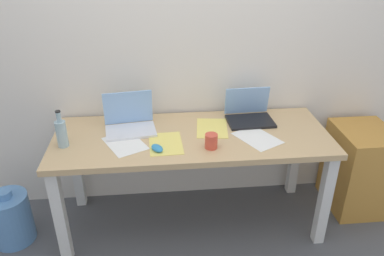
% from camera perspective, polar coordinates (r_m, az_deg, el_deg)
% --- Properties ---
extents(ground_plane, '(8.00, 8.00, 0.00)m').
position_cam_1_polar(ground_plane, '(2.98, 0.00, -13.71)').
color(ground_plane, '#515459').
extents(back_wall, '(5.20, 0.08, 2.60)m').
position_cam_1_polar(back_wall, '(2.73, -0.87, 13.50)').
color(back_wall, silver).
rests_on(back_wall, ground).
extents(desk, '(1.85, 0.71, 0.74)m').
position_cam_1_polar(desk, '(2.60, 0.00, -2.89)').
color(desk, tan).
rests_on(desk, ground).
extents(laptop_left, '(0.36, 0.28, 0.25)m').
position_cam_1_polar(laptop_left, '(2.62, -9.35, 0.86)').
color(laptop_left, silver).
rests_on(laptop_left, desk).
extents(laptop_right, '(0.33, 0.26, 0.22)m').
position_cam_1_polar(laptop_right, '(2.76, 8.59, 2.06)').
color(laptop_right, black).
rests_on(laptop_right, desk).
extents(beer_bottle, '(0.07, 0.07, 0.25)m').
position_cam_1_polar(beer_bottle, '(2.51, -19.05, -0.70)').
color(beer_bottle, '#99B7C1').
rests_on(beer_bottle, desk).
extents(computer_mouse, '(0.10, 0.12, 0.03)m').
position_cam_1_polar(computer_mouse, '(2.37, -5.27, -3.04)').
color(computer_mouse, '#338CC6').
rests_on(computer_mouse, desk).
extents(coffee_mug, '(0.08, 0.08, 0.09)m').
position_cam_1_polar(coffee_mug, '(2.38, 2.91, -1.99)').
color(coffee_mug, '#D84C38').
rests_on(coffee_mug, desk).
extents(paper_sheet_front_left, '(0.32, 0.36, 0.00)m').
position_cam_1_polar(paper_sheet_front_left, '(2.48, -10.06, -2.30)').
color(paper_sheet_front_left, white).
rests_on(paper_sheet_front_left, desk).
extents(paper_sheet_front_right, '(0.33, 0.36, 0.00)m').
position_cam_1_polar(paper_sheet_front_right, '(2.54, 9.79, -1.48)').
color(paper_sheet_front_right, white).
rests_on(paper_sheet_front_right, desk).
extents(paper_sheet_near_back, '(0.24, 0.32, 0.00)m').
position_cam_1_polar(paper_sheet_near_back, '(2.63, 3.03, -0.00)').
color(paper_sheet_near_back, '#F4E06B').
rests_on(paper_sheet_near_back, desk).
extents(paper_yellow_folder, '(0.22, 0.30, 0.00)m').
position_cam_1_polar(paper_yellow_folder, '(2.45, -3.98, -2.34)').
color(paper_yellow_folder, '#F4E06B').
rests_on(paper_yellow_folder, desk).
extents(water_cooler_jug, '(0.28, 0.28, 0.42)m').
position_cam_1_polar(water_cooler_jug, '(2.99, -25.63, -12.13)').
color(water_cooler_jug, '#598CC6').
rests_on(water_cooler_jug, ground).
extents(filing_cabinet, '(0.40, 0.48, 0.66)m').
position_cam_1_polar(filing_cabinet, '(3.21, 23.76, -5.62)').
color(filing_cabinet, '#C68938').
rests_on(filing_cabinet, ground).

